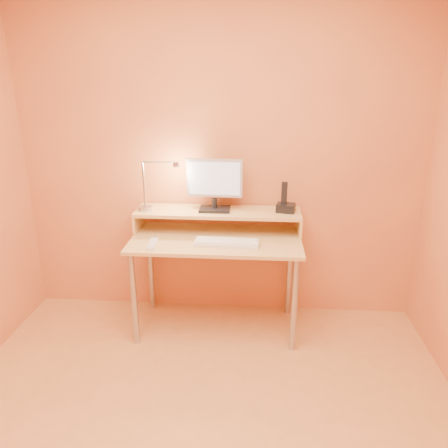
# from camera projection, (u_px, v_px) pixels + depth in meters

# --- Properties ---
(wall_back) EXTENTS (3.00, 0.04, 2.50)m
(wall_back) POSITION_uv_depth(u_px,v_px,m) (220.00, 156.00, 3.19)
(wall_back) COLOR #D68647
(wall_back) RESTS_ON floor
(desk_leg_fl) EXTENTS (0.04, 0.04, 0.69)m
(desk_leg_fl) POSITION_uv_depth(u_px,v_px,m) (134.00, 299.00, 2.99)
(desk_leg_fl) COLOR #A7A7B0
(desk_leg_fl) RESTS_ON floor
(desk_leg_fr) EXTENTS (0.04, 0.04, 0.69)m
(desk_leg_fr) POSITION_uv_depth(u_px,v_px,m) (294.00, 305.00, 2.91)
(desk_leg_fr) COLOR #A7A7B0
(desk_leg_fr) RESTS_ON floor
(desk_leg_bl) EXTENTS (0.04, 0.04, 0.69)m
(desk_leg_bl) POSITION_uv_depth(u_px,v_px,m) (151.00, 268.00, 3.46)
(desk_leg_bl) COLOR #A7A7B0
(desk_leg_bl) RESTS_ON floor
(desk_leg_br) EXTENTS (0.04, 0.04, 0.69)m
(desk_leg_br) POSITION_uv_depth(u_px,v_px,m) (289.00, 273.00, 3.39)
(desk_leg_br) COLOR #A7A7B0
(desk_leg_br) RESTS_ON floor
(desk_lower) EXTENTS (1.20, 0.60, 0.02)m
(desk_lower) POSITION_uv_depth(u_px,v_px,m) (216.00, 240.00, 3.07)
(desk_lower) COLOR tan
(desk_lower) RESTS_ON floor
(shelf_riser_left) EXTENTS (0.02, 0.30, 0.14)m
(shelf_riser_left) POSITION_uv_depth(u_px,v_px,m) (139.00, 220.00, 3.23)
(shelf_riser_left) COLOR tan
(shelf_riser_left) RESTS_ON desk_lower
(shelf_riser_right) EXTENTS (0.02, 0.30, 0.14)m
(shelf_riser_right) POSITION_uv_depth(u_px,v_px,m) (299.00, 224.00, 3.14)
(shelf_riser_right) COLOR tan
(shelf_riser_right) RESTS_ON desk_lower
(desk_shelf) EXTENTS (1.20, 0.30, 0.02)m
(desk_shelf) POSITION_uv_depth(u_px,v_px,m) (218.00, 212.00, 3.16)
(desk_shelf) COLOR tan
(desk_shelf) RESTS_ON desk_lower
(monitor_foot) EXTENTS (0.22, 0.16, 0.02)m
(monitor_foot) POSITION_uv_depth(u_px,v_px,m) (215.00, 209.00, 3.15)
(monitor_foot) COLOR black
(monitor_foot) RESTS_ON desk_shelf
(monitor_neck) EXTENTS (0.04, 0.04, 0.07)m
(monitor_neck) POSITION_uv_depth(u_px,v_px,m) (215.00, 203.00, 3.14)
(monitor_neck) COLOR black
(monitor_neck) RESTS_ON monitor_foot
(monitor_panel) EXTENTS (0.40, 0.05, 0.27)m
(monitor_panel) POSITION_uv_depth(u_px,v_px,m) (215.00, 178.00, 3.09)
(monitor_panel) COLOR #ABACB5
(monitor_panel) RESTS_ON monitor_neck
(monitor_back) EXTENTS (0.36, 0.02, 0.23)m
(monitor_back) POSITION_uv_depth(u_px,v_px,m) (215.00, 177.00, 3.11)
(monitor_back) COLOR black
(monitor_back) RESTS_ON monitor_panel
(monitor_screen) EXTENTS (0.36, 0.02, 0.24)m
(monitor_screen) POSITION_uv_depth(u_px,v_px,m) (214.00, 179.00, 3.07)
(monitor_screen) COLOR silver
(monitor_screen) RESTS_ON monitor_panel
(lamp_base) EXTENTS (0.10, 0.10, 0.02)m
(lamp_base) POSITION_uv_depth(u_px,v_px,m) (145.00, 208.00, 3.16)
(lamp_base) COLOR #A7A7B0
(lamp_base) RESTS_ON desk_shelf
(lamp_post) EXTENTS (0.01, 0.01, 0.33)m
(lamp_post) POSITION_uv_depth(u_px,v_px,m) (144.00, 185.00, 3.10)
(lamp_post) COLOR #A7A7B0
(lamp_post) RESTS_ON lamp_base
(lamp_arm) EXTENTS (0.24, 0.01, 0.01)m
(lamp_arm) POSITION_uv_depth(u_px,v_px,m) (159.00, 162.00, 3.04)
(lamp_arm) COLOR #A7A7B0
(lamp_arm) RESTS_ON lamp_post
(lamp_head) EXTENTS (0.04, 0.04, 0.03)m
(lamp_head) POSITION_uv_depth(u_px,v_px,m) (176.00, 164.00, 3.03)
(lamp_head) COLOR #A7A7B0
(lamp_head) RESTS_ON lamp_arm
(lamp_bulb) EXTENTS (0.03, 0.03, 0.00)m
(lamp_bulb) POSITION_uv_depth(u_px,v_px,m) (176.00, 167.00, 3.04)
(lamp_bulb) COLOR #FFEAC6
(lamp_bulb) RESTS_ON lamp_head
(phone_dock) EXTENTS (0.15, 0.12, 0.06)m
(phone_dock) POSITION_uv_depth(u_px,v_px,m) (286.00, 208.00, 3.11)
(phone_dock) COLOR black
(phone_dock) RESTS_ON desk_shelf
(phone_handset) EXTENTS (0.04, 0.03, 0.16)m
(phone_handset) POSITION_uv_depth(u_px,v_px,m) (284.00, 193.00, 3.07)
(phone_handset) COLOR black
(phone_handset) RESTS_ON phone_dock
(phone_led) EXTENTS (0.01, 0.00, 0.04)m
(phone_led) POSITION_uv_depth(u_px,v_px,m) (293.00, 210.00, 3.06)
(phone_led) COLOR #2247FF
(phone_led) RESTS_ON phone_dock
(keyboard) EXTENTS (0.44, 0.16, 0.02)m
(keyboard) POSITION_uv_depth(u_px,v_px,m) (227.00, 243.00, 2.95)
(keyboard) COLOR silver
(keyboard) RESTS_ON desk_lower
(mouse) EXTENTS (0.06, 0.10, 0.04)m
(mouse) POSITION_uv_depth(u_px,v_px,m) (255.00, 244.00, 2.92)
(mouse) COLOR white
(mouse) RESTS_ON desk_lower
(remote_control) EXTENTS (0.07, 0.20, 0.02)m
(remote_control) POSITION_uv_depth(u_px,v_px,m) (153.00, 244.00, 2.94)
(remote_control) COLOR silver
(remote_control) RESTS_ON desk_lower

